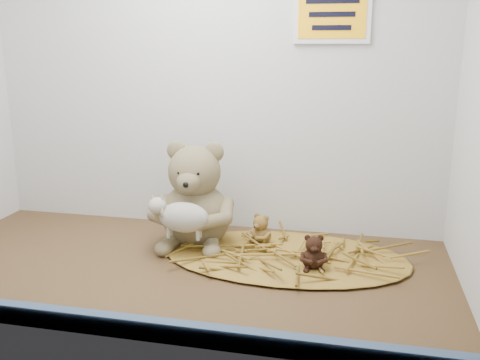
% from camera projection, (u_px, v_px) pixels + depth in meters
% --- Properties ---
extents(alcove_shell, '(1.20, 0.60, 0.90)m').
position_uv_depth(alcove_shell, '(185.00, 59.00, 1.16)').
color(alcove_shell, '#3B2314').
rests_on(alcove_shell, ground).
extents(front_rail, '(1.19, 0.02, 0.04)m').
position_uv_depth(front_rail, '(122.00, 325.00, 0.91)').
color(front_rail, '#3C5372').
rests_on(front_rail, shelf_floor).
extents(straw_bed, '(0.57, 0.33, 0.01)m').
position_uv_depth(straw_bed, '(285.00, 256.00, 1.24)').
color(straw_bed, brown).
rests_on(straw_bed, shelf_floor).
extents(main_teddy, '(0.22, 0.23, 0.26)m').
position_uv_depth(main_teddy, '(196.00, 194.00, 1.30)').
color(main_teddy, olive).
rests_on(main_teddy, shelf_floor).
extents(toy_lamb, '(0.15, 0.09, 0.10)m').
position_uv_depth(toy_lamb, '(184.00, 217.00, 1.22)').
color(toy_lamb, '#BCB8A8').
rests_on(toy_lamb, main_teddy).
extents(mini_teddy_tan, '(0.08, 0.08, 0.08)m').
position_uv_depth(mini_teddy_tan, '(261.00, 228.00, 1.30)').
color(mini_teddy_tan, olive).
rests_on(mini_teddy_tan, straw_bed).
extents(mini_teddy_brown, '(0.07, 0.07, 0.08)m').
position_uv_depth(mini_teddy_brown, '(314.00, 251.00, 1.16)').
color(mini_teddy_brown, black).
rests_on(mini_teddy_brown, straw_bed).
extents(wall_sign, '(0.16, 0.01, 0.11)m').
position_uv_depth(wall_sign, '(332.00, 14.00, 1.26)').
color(wall_sign, '#FFAC0D').
rests_on(wall_sign, back_wall).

